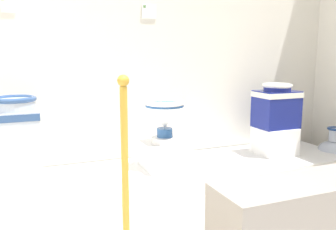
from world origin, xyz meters
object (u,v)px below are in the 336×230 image
stanchion_post_near_left (126,199)px  info_placard_second (149,11)px  plinth_block_slender_white (165,155)px  info_placard_first (8,4)px  antique_toilet_broad_patterned (276,105)px  antique_toilet_central_ornate (16,125)px  antique_toilet_slender_white (165,115)px  plinth_block_central_ornate (19,171)px  plinth_block_broad_patterned (275,140)px  decorative_vase_corner (334,148)px  museum_bench (298,216)px

stanchion_post_near_left → info_placard_second: bearing=65.3°
plinth_block_slender_white → info_placard_first: size_ratio=2.95×
antique_toilet_broad_patterned → info_placard_first: 2.50m
antique_toilet_central_ornate → antique_toilet_slender_white: size_ratio=1.20×
antique_toilet_central_ornate → antique_toilet_broad_patterned: bearing=-0.2°
antique_toilet_slender_white → info_placard_second: 0.97m
plinth_block_central_ornate → stanchion_post_near_left: 1.12m
plinth_block_slender_white → stanchion_post_near_left: (-0.61, -0.96, 0.07)m
plinth_block_broad_patterned → antique_toilet_central_ornate: bearing=179.8°
decorative_vase_corner → plinth_block_broad_patterned: bearing=169.1°
plinth_block_central_ornate → info_placard_first: 1.29m
plinth_block_central_ornate → decorative_vase_corner: 2.96m
antique_toilet_central_ornate → antique_toilet_slender_white: bearing=-1.1°
plinth_block_central_ornate → stanchion_post_near_left: (0.54, -0.98, 0.07)m
plinth_block_central_ornate → plinth_block_broad_patterned: bearing=-0.2°
plinth_block_slender_white → antique_toilet_broad_patterned: 1.21m
plinth_block_broad_patterned → stanchion_post_near_left: stanchion_post_near_left is taller
stanchion_post_near_left → info_placard_first: bearing=111.6°
plinth_block_central_ornate → antique_toilet_slender_white: size_ratio=0.85×
plinth_block_central_ornate → antique_toilet_broad_patterned: size_ratio=0.73×
antique_toilet_central_ornate → plinth_block_broad_patterned: (2.31, -0.01, -0.33)m
decorative_vase_corner → stanchion_post_near_left: bearing=-160.7°
plinth_block_central_ornate → antique_toilet_broad_patterned: antique_toilet_broad_patterned is taller
antique_toilet_central_ornate → info_placard_first: 0.97m
info_placard_second → plinth_block_central_ornate: bearing=-161.7°
info_placard_second → stanchion_post_near_left: 1.90m
antique_toilet_broad_patterned → info_placard_second: size_ratio=3.13×
info_placard_second → museum_bench: 2.14m
antique_toilet_central_ornate → info_placard_second: 1.51m
museum_bench → plinth_block_slender_white: bearing=101.7°
decorative_vase_corner → museum_bench: 1.94m
plinth_block_slender_white → info_placard_first: 1.74m
info_placard_first → museum_bench: 2.56m
antique_toilet_central_ornate → plinth_block_slender_white: bearing=-1.1°
info_placard_second → decorative_vase_corner: (1.79, -0.52, -1.32)m
antique_toilet_central_ornate → info_placard_second: info_placard_second is taller
antique_toilet_slender_white → decorative_vase_corner: size_ratio=1.03×
antique_toilet_slender_white → info_placard_second: bearing=88.2°
info_placard_second → stanchion_post_near_left: info_placard_second is taller
plinth_block_central_ornate → antique_toilet_slender_white: (1.15, -0.02, 0.35)m
plinth_block_broad_patterned → museum_bench: (-0.89, -1.32, -0.05)m
plinth_block_central_ornate → decorative_vase_corner: bearing=-2.6°
plinth_block_slender_white → antique_toilet_broad_patterned: size_ratio=0.88×
antique_toilet_slender_white → stanchion_post_near_left: size_ratio=0.37×
antique_toilet_slender_white → antique_toilet_broad_patterned: antique_toilet_broad_patterned is taller
antique_toilet_central_ornate → museum_bench: size_ratio=0.45×
plinth_block_broad_patterned → decorative_vase_corner: (0.64, -0.12, -0.11)m
stanchion_post_near_left → antique_toilet_broad_patterned: bearing=28.7°
museum_bench → plinth_block_broad_patterned: bearing=56.2°
antique_toilet_slender_white → info_placard_first: (-1.15, 0.41, 0.89)m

